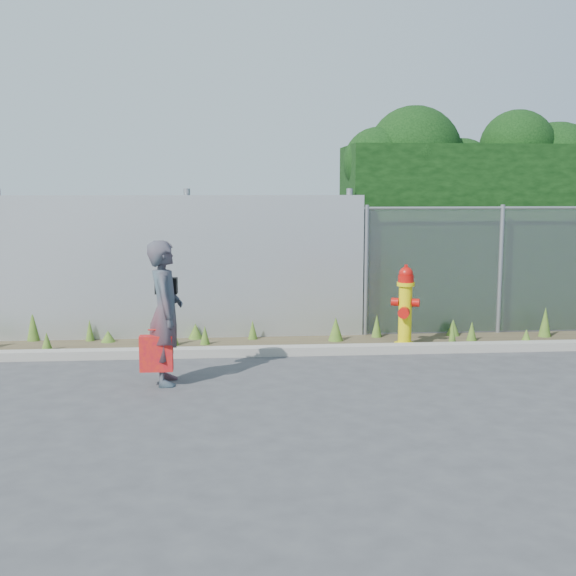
# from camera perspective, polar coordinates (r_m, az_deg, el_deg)

# --- Properties ---
(ground) EXTENTS (80.00, 80.00, 0.00)m
(ground) POSITION_cam_1_polar(r_m,az_deg,el_deg) (8.40, 2.85, -8.09)
(ground) COLOR #39393B
(ground) RESTS_ON ground
(curb) EXTENTS (16.00, 0.22, 0.12)m
(curb) POSITION_cam_1_polar(r_m,az_deg,el_deg) (10.12, 1.51, -4.94)
(curb) COLOR gray
(curb) RESTS_ON ground
(weed_strip) EXTENTS (16.00, 1.28, 0.53)m
(weed_strip) POSITION_cam_1_polar(r_m,az_deg,el_deg) (10.84, 3.19, -3.79)
(weed_strip) COLOR #403624
(weed_strip) RESTS_ON ground
(corrugated_fence) EXTENTS (8.50, 0.21, 2.30)m
(corrugated_fence) POSITION_cam_1_polar(r_m,az_deg,el_deg) (11.29, -15.78, 1.48)
(corrugated_fence) COLOR #ABAEB2
(corrugated_fence) RESTS_ON ground
(chainlink_fence) EXTENTS (6.50, 0.07, 2.05)m
(chainlink_fence) POSITION_cam_1_polar(r_m,az_deg,el_deg) (12.29, 20.99, 1.43)
(chainlink_fence) COLOR gray
(chainlink_fence) RESTS_ON ground
(hedge) EXTENTS (7.39, 1.69, 3.66)m
(hedge) POSITION_cam_1_polar(r_m,az_deg,el_deg) (13.20, 19.89, 5.84)
(hedge) COLOR black
(hedge) RESTS_ON ground
(fire_hydrant) EXTENTS (0.41, 0.36, 1.21)m
(fire_hydrant) POSITION_cam_1_polar(r_m,az_deg,el_deg) (10.61, 9.26, -1.52)
(fire_hydrant) COLOR yellow
(fire_hydrant) RESTS_ON ground
(woman) EXTENTS (0.45, 0.65, 1.71)m
(woman) POSITION_cam_1_polar(r_m,az_deg,el_deg) (8.63, -9.67, -1.94)
(woman) COLOR #105C68
(woman) RESTS_ON ground
(red_tote_bag) EXTENTS (0.38, 0.14, 0.50)m
(red_tote_bag) POSITION_cam_1_polar(r_m,az_deg,el_deg) (8.58, -10.37, -5.10)
(red_tote_bag) COLOR #A00921
(black_shoulder_bag) EXTENTS (0.26, 0.11, 0.20)m
(black_shoulder_bag) POSITION_cam_1_polar(r_m,az_deg,el_deg) (8.76, -9.60, 0.18)
(black_shoulder_bag) COLOR black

